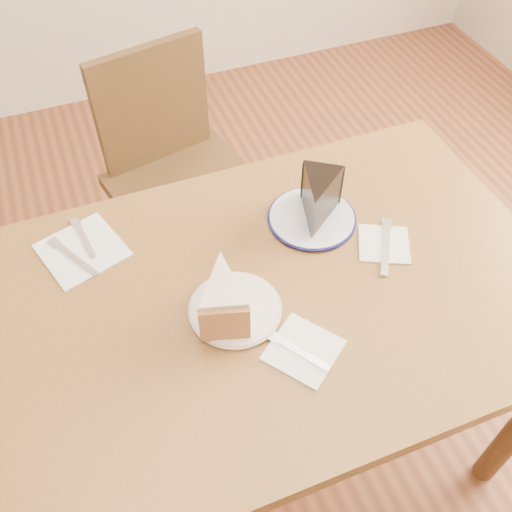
# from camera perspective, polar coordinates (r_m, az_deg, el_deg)

# --- Properties ---
(ground) EXTENTS (4.00, 4.00, 0.00)m
(ground) POSITION_cam_1_polar(r_m,az_deg,el_deg) (1.87, 1.68, -17.21)
(ground) COLOR #462112
(ground) RESTS_ON ground
(table) EXTENTS (1.20, 0.80, 0.75)m
(table) POSITION_cam_1_polar(r_m,az_deg,el_deg) (1.29, 2.33, -5.80)
(table) COLOR #4E3115
(table) RESTS_ON ground
(chair_far) EXTENTS (0.52, 0.52, 0.88)m
(chair_far) POSITION_cam_1_polar(r_m,az_deg,el_deg) (1.86, -7.61, 7.78)
(chair_far) COLOR black
(chair_far) RESTS_ON ground
(plate_cream) EXTENTS (0.18, 0.18, 0.01)m
(plate_cream) POSITION_cam_1_polar(r_m,az_deg,el_deg) (1.17, -2.09, -5.34)
(plate_cream) COLOR silver
(plate_cream) RESTS_ON table
(plate_navy) EXTENTS (0.20, 0.20, 0.01)m
(plate_navy) POSITION_cam_1_polar(r_m,az_deg,el_deg) (1.34, 5.60, 3.79)
(plate_navy) COLOR silver
(plate_navy) RESTS_ON table
(carrot_cake) EXTENTS (0.13, 0.15, 0.09)m
(carrot_cake) POSITION_cam_1_polar(r_m,az_deg,el_deg) (1.13, -3.31, -3.93)
(carrot_cake) COLOR beige
(carrot_cake) RESTS_ON plate_cream
(chocolate_cake) EXTENTS (0.15, 0.16, 0.10)m
(chocolate_cake) POSITION_cam_1_polar(r_m,az_deg,el_deg) (1.30, 6.16, 5.29)
(chocolate_cake) COLOR black
(chocolate_cake) RESTS_ON plate_navy
(napkin_cream) EXTENTS (0.18, 0.18, 0.00)m
(napkin_cream) POSITION_cam_1_polar(r_m,az_deg,el_deg) (1.13, 4.77, -9.34)
(napkin_cream) COLOR white
(napkin_cream) RESTS_ON table
(napkin_navy) EXTENTS (0.15, 0.15, 0.00)m
(napkin_navy) POSITION_cam_1_polar(r_m,az_deg,el_deg) (1.32, 12.68, 1.19)
(napkin_navy) COLOR white
(napkin_navy) RESTS_ON table
(napkin_spare) EXTENTS (0.21, 0.21, 0.00)m
(napkin_spare) POSITION_cam_1_polar(r_m,az_deg,el_deg) (1.34, -16.99, 0.57)
(napkin_spare) COLOR white
(napkin_spare) RESTS_ON table
(fork_cream) EXTENTS (0.09, 0.12, 0.00)m
(fork_cream) POSITION_cam_1_polar(r_m,az_deg,el_deg) (1.12, 4.24, -9.46)
(fork_cream) COLOR silver
(fork_cream) RESTS_ON napkin_cream
(knife_navy) EXTENTS (0.10, 0.15, 0.00)m
(knife_navy) POSITION_cam_1_polar(r_m,az_deg,el_deg) (1.31, 12.87, 0.93)
(knife_navy) COLOR silver
(knife_navy) RESTS_ON napkin_navy
(fork_spare) EXTENTS (0.04, 0.14, 0.00)m
(fork_spare) POSITION_cam_1_polar(r_m,az_deg,el_deg) (1.35, -16.86, 1.74)
(fork_spare) COLOR silver
(fork_spare) RESTS_ON napkin_spare
(knife_spare) EXTENTS (0.09, 0.15, 0.00)m
(knife_spare) POSITION_cam_1_polar(r_m,az_deg,el_deg) (1.32, -17.76, -0.14)
(knife_spare) COLOR silver
(knife_spare) RESTS_ON napkin_spare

